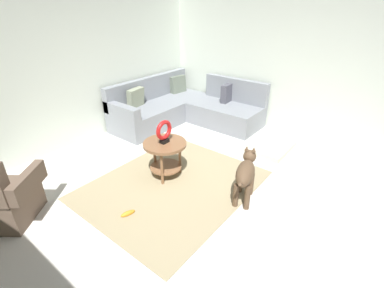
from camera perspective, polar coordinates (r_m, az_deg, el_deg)
ground_plane at (r=3.48m, az=3.26°, el=-14.41°), size 6.00×6.00×0.10m
wall_back at (r=4.98m, az=-25.96°, el=14.12°), size 6.00×0.12×2.70m
wall_right at (r=5.37m, az=22.90°, el=15.50°), size 0.12×6.00×2.70m
area_rug at (r=3.88m, az=-3.95°, el=-8.35°), size 2.30×1.90×0.01m
sectional_couch at (r=5.75m, az=-1.53°, el=7.28°), size 2.20×2.25×0.88m
side_table at (r=3.87m, az=-5.57°, el=-1.32°), size 0.60×0.60×0.54m
torus_sculpture at (r=3.74m, az=-5.77°, el=2.64°), size 0.28×0.08×0.33m
dog_bed_mat at (r=4.94m, az=15.96°, el=-0.53°), size 0.80×0.60×0.09m
dog at (r=3.50m, az=10.99°, el=-5.87°), size 0.82×0.38×0.63m
dog_toy_bone at (r=3.46m, az=-13.06°, el=-13.73°), size 0.19×0.11×0.06m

